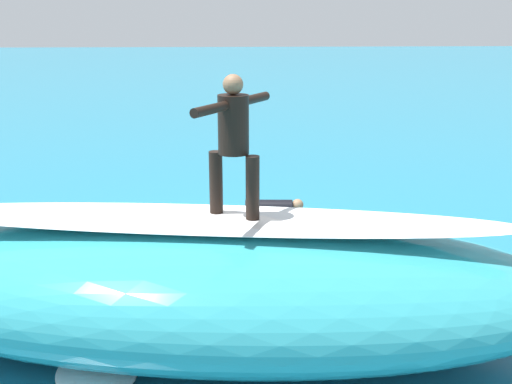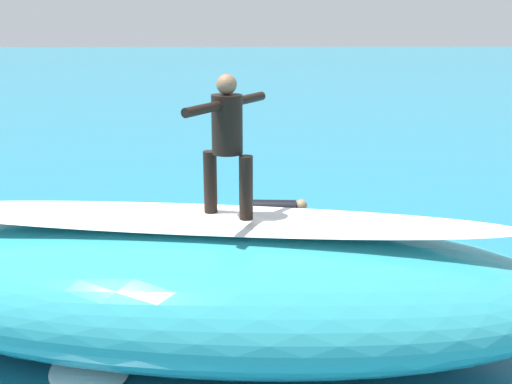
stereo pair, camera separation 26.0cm
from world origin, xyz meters
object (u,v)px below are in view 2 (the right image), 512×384
at_px(surfboard_paddling, 272,218).
at_px(surfer_paddling, 265,209).
at_px(surfboard_riding, 228,219).
at_px(surfer_riding, 227,135).

height_order(surfboard_paddling, surfer_paddling, surfer_paddling).
height_order(surfboard_riding, surfer_paddling, surfboard_riding).
bearing_deg(surfer_riding, surfer_paddling, -65.21).
bearing_deg(surfboard_paddling, surfer_riding, -95.32).
height_order(surfboard_riding, surfer_riding, surfer_riding).
relative_size(surfboard_riding, surfer_paddling, 1.07).
xyz_separation_m(surfboard_riding, surfer_riding, (-0.00, 0.00, 0.95)).
xyz_separation_m(surfer_riding, surfer_paddling, (-0.57, -4.63, -2.30)).
distance_m(surfboard_riding, surfer_riding, 0.95).
distance_m(surfer_riding, surfer_paddling, 5.20).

